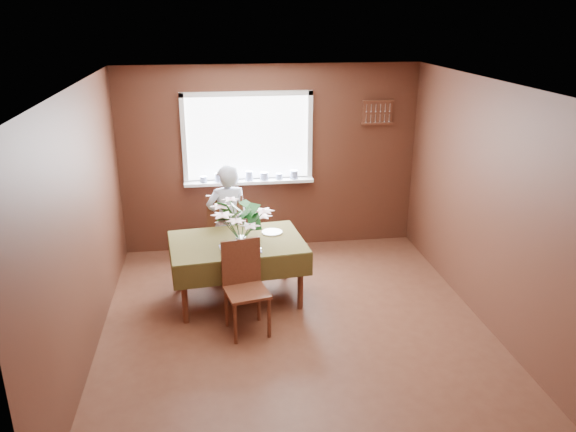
{
  "coord_description": "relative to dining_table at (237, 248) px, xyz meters",
  "views": [
    {
      "loc": [
        -0.79,
        -5.07,
        3.12
      ],
      "look_at": [
        0.0,
        0.55,
        1.05
      ],
      "focal_mm": 35.0,
      "sensor_mm": 36.0,
      "label": 1
    }
  ],
  "objects": [
    {
      "name": "window_assembly",
      "position": [
        0.25,
        1.47,
        0.71
      ],
      "size": [
        1.72,
        0.2,
        1.22
      ],
      "color": "white",
      "rests_on": "wall_back"
    },
    {
      "name": "wall_right",
      "position": [
        2.55,
        -0.73,
        0.62
      ],
      "size": [
        0.0,
        4.5,
        4.5
      ],
      "primitive_type": "plane",
      "rotation": [
        1.57,
        0.0,
        -1.57
      ],
      "color": "brown",
      "rests_on": "floor"
    },
    {
      "name": "wall_left",
      "position": [
        -1.45,
        -0.73,
        0.62
      ],
      "size": [
        0.0,
        4.5,
        4.5
      ],
      "primitive_type": "plane",
      "rotation": [
        1.57,
        0.0,
        1.57
      ],
      "color": "brown",
      "rests_on": "floor"
    },
    {
      "name": "chair_near",
      "position": [
        0.03,
        -0.65,
        -0.11
      ],
      "size": [
        0.49,
        0.49,
        0.96
      ],
      "rotation": [
        0.0,
        0.0,
        0.21
      ],
      "color": "#5A2E1D",
      "rests_on": "floor"
    },
    {
      "name": "wall_front",
      "position": [
        0.55,
        -2.98,
        0.62
      ],
      "size": [
        4.0,
        0.0,
        4.0
      ],
      "primitive_type": "plane",
      "rotation": [
        -1.57,
        0.0,
        0.0
      ],
      "color": "brown",
      "rests_on": "floor"
    },
    {
      "name": "table_knife",
      "position": [
        0.2,
        -0.18,
        0.09
      ],
      "size": [
        0.1,
        0.19,
        0.0
      ],
      "primitive_type": "cube",
      "rotation": [
        0.0,
        0.0,
        0.43
      ],
      "color": "silver",
      "rests_on": "dining_table"
    },
    {
      "name": "flower_bouquet",
      "position": [
        0.03,
        -0.23,
        0.41
      ],
      "size": [
        0.58,
        0.58,
        0.5
      ],
      "rotation": [
        0.0,
        0.0,
        -0.2
      ],
      "color": "white",
      "rests_on": "dining_table"
    },
    {
      "name": "floor",
      "position": [
        0.55,
        -0.73,
        -0.63
      ],
      "size": [
        4.5,
        4.5,
        0.0
      ],
      "primitive_type": "plane",
      "color": "#4E281A",
      "rests_on": "ground"
    },
    {
      "name": "seated_woman",
      "position": [
        -0.07,
        0.68,
        0.08
      ],
      "size": [
        0.56,
        0.41,
        1.42
      ],
      "primitive_type": "imported",
      "rotation": [
        0.0,
        0.0,
        3.29
      ],
      "color": "white",
      "rests_on": "floor"
    },
    {
      "name": "wall_back",
      "position": [
        0.55,
        1.52,
        0.62
      ],
      "size": [
        4.0,
        0.0,
        4.0
      ],
      "primitive_type": "plane",
      "rotation": [
        1.57,
        0.0,
        0.0
      ],
      "color": "brown",
      "rests_on": "floor"
    },
    {
      "name": "ceiling",
      "position": [
        0.55,
        -0.73,
        1.87
      ],
      "size": [
        4.5,
        4.5,
        0.0
      ],
      "primitive_type": "plane",
      "rotation": [
        3.14,
        0.0,
        0.0
      ],
      "color": "white",
      "rests_on": "wall_back"
    },
    {
      "name": "chair_far",
      "position": [
        -0.09,
        0.81,
        -0.08
      ],
      "size": [
        0.49,
        0.49,
        1.03
      ],
      "rotation": [
        0.0,
        0.0,
        3.01
      ],
      "color": "#5A2E1D",
      "rests_on": "floor"
    },
    {
      "name": "side_plate",
      "position": [
        0.42,
        0.2,
        0.09
      ],
      "size": [
        0.28,
        0.28,
        0.01
      ],
      "primitive_type": "cylinder",
      "rotation": [
        0.0,
        0.0,
        -0.2
      ],
      "color": "white",
      "rests_on": "dining_table"
    },
    {
      "name": "spoon_rack",
      "position": [
        2.0,
        1.49,
        1.22
      ],
      "size": [
        0.44,
        0.05,
        0.33
      ],
      "color": "#5A2E1D",
      "rests_on": "wall_back"
    },
    {
      "name": "dining_table",
      "position": [
        0.0,
        0.0,
        0.0
      ],
      "size": [
        1.57,
        1.16,
        0.72
      ],
      "rotation": [
        0.0,
        0.0,
        0.1
      ],
      "color": "#5A2E1D",
      "rests_on": "floor"
    }
  ]
}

